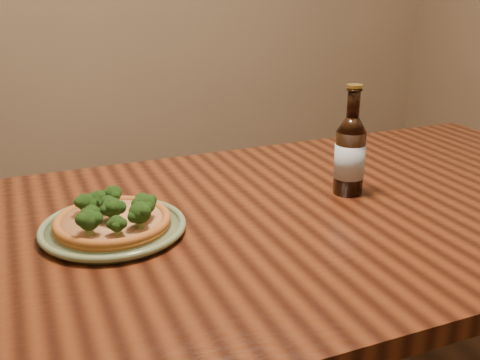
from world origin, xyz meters
name	(u,v)px	position (x,y,z in m)	size (l,w,h in m)	color
table	(312,245)	(0.00, 0.10, 0.66)	(1.60, 0.90, 0.75)	#4B2210
plate	(113,227)	(-0.42, 0.14, 0.76)	(0.28, 0.28, 0.02)	#647853
pizza	(113,219)	(-0.42, 0.14, 0.78)	(0.23, 0.23, 0.07)	#A45F25
beer_bottle	(350,154)	(0.11, 0.14, 0.84)	(0.07, 0.07, 0.25)	black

